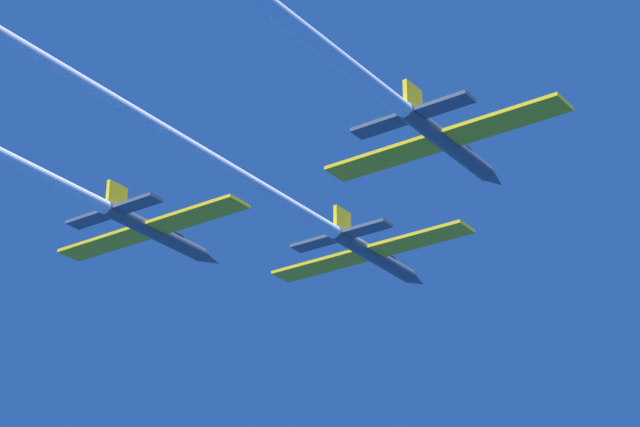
{
  "coord_description": "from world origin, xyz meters",
  "views": [
    {
      "loc": [
        42.89,
        -67.78,
        -34.17
      ],
      "look_at": [
        0.35,
        -7.45,
        0.1
      ],
      "focal_mm": 69.82,
      "sensor_mm": 36.0,
      "label": 1
    }
  ],
  "objects": [
    {
      "name": "jet_lead",
      "position": [
        -0.16,
        -16.52,
        -0.22
      ],
      "size": [
        15.58,
        54.31,
        2.58
      ],
      "color": "#4C5660"
    },
    {
      "name": "jet_right_wing",
      "position": [
        11.82,
        -27.7,
        0.39
      ],
      "size": [
        15.58,
        55.97,
        2.58
      ],
      "color": "#4C5660"
    }
  ]
}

